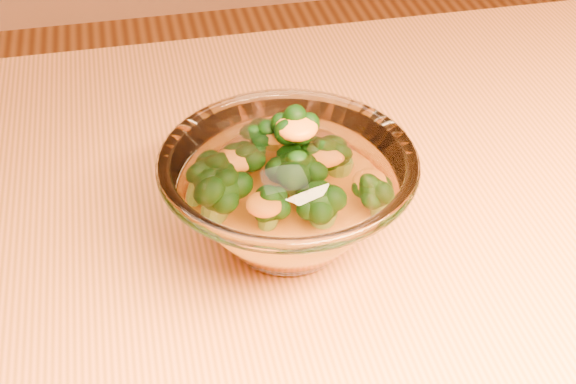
{
  "coord_description": "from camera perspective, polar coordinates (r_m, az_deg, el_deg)",
  "views": [
    {
      "loc": [
        -0.21,
        -0.38,
        1.16
      ],
      "look_at": [
        -0.12,
        0.06,
        0.8
      ],
      "focal_mm": 50.0,
      "sensor_mm": 36.0,
      "label": 1
    }
  ],
  "objects": [
    {
      "name": "table",
      "position": [
        0.67,
        11.32,
        -11.85
      ],
      "size": [
        1.2,
        0.8,
        0.75
      ],
      "color": "#C46F3A",
      "rests_on": "ground"
    },
    {
      "name": "glass_bowl",
      "position": [
        0.58,
        -0.0,
        -0.31
      ],
      "size": [
        0.19,
        0.19,
        0.08
      ],
      "color": "white",
      "rests_on": "table"
    },
    {
      "name": "cheese_sauce",
      "position": [
        0.59,
        0.0,
        -1.61
      ],
      "size": [
        0.11,
        0.11,
        0.03
      ],
      "primitive_type": "ellipsoid",
      "color": "orange",
      "rests_on": "glass_bowl"
    },
    {
      "name": "broccoli_heap",
      "position": [
        0.58,
        -0.61,
        1.24
      ],
      "size": [
        0.13,
        0.12,
        0.07
      ],
      "color": "black",
      "rests_on": "cheese_sauce"
    }
  ]
}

